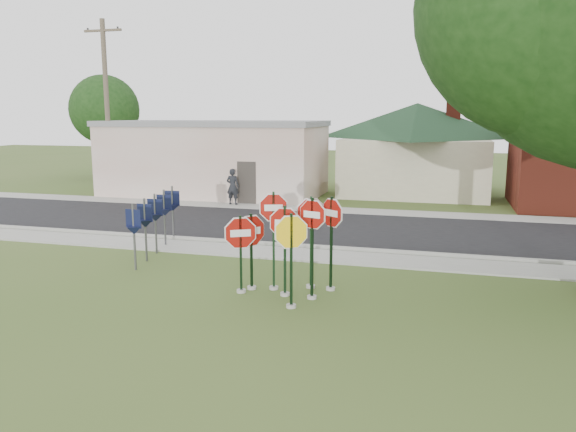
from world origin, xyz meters
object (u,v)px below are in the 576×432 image
(stop_sign_center, at_px, (285,238))
(stop_sign_left, at_px, (241,244))
(pedestrian, at_px, (233,186))
(utility_pole_near, at_px, (107,107))
(stop_sign_yellow, at_px, (291,248))

(stop_sign_center, height_order, stop_sign_left, stop_sign_center)
(pedestrian, bearing_deg, stop_sign_center, 118.47)
(stop_sign_center, xyz_separation_m, utility_pole_near, (-13.92, 13.80, 3.47))
(stop_sign_left, bearing_deg, pedestrian, 112.05)
(stop_sign_center, relative_size, utility_pole_near, 0.26)
(stop_sign_yellow, relative_size, pedestrian, 1.32)
(stop_sign_left, distance_m, pedestrian, 14.23)
(stop_sign_center, xyz_separation_m, pedestrian, (-6.50, 13.12, -0.53))
(stop_sign_left, height_order, utility_pole_near, utility_pole_near)
(stop_sign_left, height_order, pedestrian, stop_sign_left)
(stop_sign_yellow, height_order, stop_sign_left, stop_sign_yellow)
(stop_sign_left, bearing_deg, stop_sign_yellow, -26.34)
(stop_sign_left, xyz_separation_m, utility_pole_near, (-12.76, 13.86, 3.68))
(stop_sign_center, height_order, utility_pole_near, utility_pole_near)
(stop_sign_center, height_order, pedestrian, stop_sign_center)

